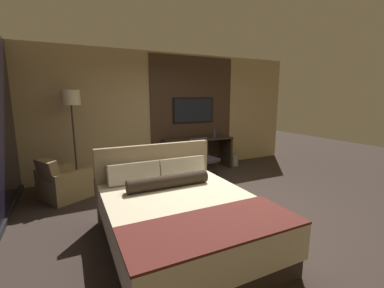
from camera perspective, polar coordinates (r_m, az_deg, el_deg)
name	(u,v)px	position (r m, az deg, el deg)	size (l,w,h in m)	color
ground_plane	(220,210)	(4.25, 6.25, -14.39)	(16.00, 16.00, 0.00)	#332823
wall_back_tv_panel	(167,113)	(6.25, -5.57, 6.90)	(7.20, 0.09, 2.80)	tan
bed	(181,218)	(3.23, -2.36, -16.06)	(1.74, 2.14, 1.08)	#33281E
desk	(197,148)	(6.36, 1.23, -0.93)	(1.70, 0.55, 0.79)	#2D2319
tv	(193,110)	(6.45, 0.33, 7.53)	(1.09, 0.04, 0.62)	black
desk_chair	(202,154)	(5.74, 2.18, -2.34)	(0.58, 0.58, 0.87)	#38333D
armchair_by_window	(63,184)	(5.13, -26.71, -7.93)	(0.94, 0.96, 0.76)	olive
floor_lamp	(71,106)	(5.41, -25.24, 7.66)	(0.34, 0.34, 1.91)	#282623
vase_tall	(214,131)	(6.40, 4.97, 2.98)	(0.10, 0.10, 0.34)	#333338
waste_bin	(234,160)	(6.83, 9.35, -3.61)	(0.22, 0.22, 0.28)	gray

